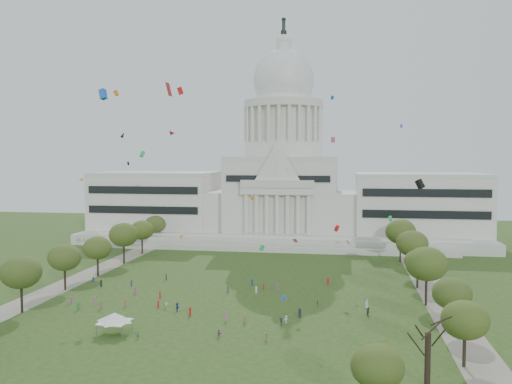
# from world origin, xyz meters

# --- Properties ---
(ground) EXTENTS (400.00, 400.00, 0.00)m
(ground) POSITION_xyz_m (0.00, 0.00, 0.00)
(ground) COLOR #2C4819
(ground) RESTS_ON ground
(capitol) EXTENTS (160.00, 64.50, 91.30)m
(capitol) POSITION_xyz_m (0.00, 113.59, 22.30)
(capitol) COLOR beige
(capitol) RESTS_ON ground
(path_left) EXTENTS (8.00, 160.00, 0.04)m
(path_left) POSITION_xyz_m (-48.00, 30.00, 0.02)
(path_left) COLOR gray
(path_left) RESTS_ON ground
(path_right) EXTENTS (8.00, 160.00, 0.04)m
(path_right) POSITION_xyz_m (48.00, 30.00, 0.02)
(path_right) COLOR gray
(path_right) RESTS_ON ground
(row_tree_r_0) EXTENTS (7.67, 7.67, 10.91)m
(row_tree_r_0) POSITION_xyz_m (44.94, -19.59, 7.75)
(row_tree_r_0) COLOR black
(row_tree_r_0) RESTS_ON ground
(row_tree_l_1) EXTENTS (8.86, 8.86, 12.59)m
(row_tree_l_1) POSITION_xyz_m (-44.07, -2.96, 8.95)
(row_tree_l_1) COLOR black
(row_tree_l_1) RESTS_ON ground
(row_tree_r_1) EXTENTS (7.58, 7.58, 10.78)m
(row_tree_r_1) POSITION_xyz_m (46.22, -1.75, 7.66)
(row_tree_r_1) COLOR black
(row_tree_r_1) RESTS_ON ground
(row_tree_l_2) EXTENTS (8.42, 8.42, 11.97)m
(row_tree_l_2) POSITION_xyz_m (-45.04, 17.30, 8.51)
(row_tree_l_2) COLOR black
(row_tree_l_2) RESTS_ON ground
(row_tree_r_2) EXTENTS (9.55, 9.55, 13.58)m
(row_tree_r_2) POSITION_xyz_m (44.17, 17.44, 9.66)
(row_tree_r_2) COLOR black
(row_tree_r_2) RESTS_ON ground
(row_tree_l_3) EXTENTS (8.12, 8.12, 11.55)m
(row_tree_l_3) POSITION_xyz_m (-44.09, 33.92, 8.21)
(row_tree_l_3) COLOR black
(row_tree_l_3) RESTS_ON ground
(row_tree_r_3) EXTENTS (7.01, 7.01, 9.98)m
(row_tree_r_3) POSITION_xyz_m (44.40, 34.48, 7.08)
(row_tree_r_3) COLOR black
(row_tree_r_3) RESTS_ON ground
(row_tree_l_4) EXTENTS (9.29, 9.29, 13.21)m
(row_tree_l_4) POSITION_xyz_m (-44.08, 52.42, 9.39)
(row_tree_l_4) COLOR black
(row_tree_l_4) RESTS_ON ground
(row_tree_r_4) EXTENTS (9.19, 9.19, 13.06)m
(row_tree_r_4) POSITION_xyz_m (44.76, 50.04, 9.29)
(row_tree_r_4) COLOR black
(row_tree_r_4) RESTS_ON ground
(row_tree_l_5) EXTENTS (8.33, 8.33, 11.85)m
(row_tree_l_5) POSITION_xyz_m (-45.22, 71.01, 8.42)
(row_tree_l_5) COLOR black
(row_tree_l_5) RESTS_ON ground
(row_tree_r_5) EXTENTS (9.82, 9.82, 13.96)m
(row_tree_r_5) POSITION_xyz_m (43.49, 70.19, 9.93)
(row_tree_r_5) COLOR black
(row_tree_r_5) RESTS_ON ground
(row_tree_l_6) EXTENTS (8.19, 8.19, 11.64)m
(row_tree_l_6) POSITION_xyz_m (-46.87, 89.14, 8.27)
(row_tree_l_6) COLOR black
(row_tree_l_6) RESTS_ON ground
(row_tree_r_6) EXTENTS (8.42, 8.42, 11.97)m
(row_tree_r_6) POSITION_xyz_m (45.96, 88.13, 8.51)
(row_tree_r_6) COLOR black
(row_tree_r_6) RESTS_ON ground
(near_tree_1) EXTENTS (6.93, 6.93, 9.86)m
(near_tree_1) POSITION_xyz_m (30.00, -40.00, 7.00)
(near_tree_1) COLOR black
(near_tree_1) RESTS_ON ground
(big_bare_tree) EXTENTS (6.00, 5.00, 12.80)m
(big_bare_tree) POSITION_xyz_m (38.00, -28.00, 8.67)
(big_bare_tree) COLOR black
(big_bare_tree) RESTS_ON ground
(event_tent) EXTENTS (7.95, 7.95, 4.19)m
(event_tent) POSITION_xyz_m (-18.00, -13.06, 3.25)
(event_tent) COLOR #4C4C4C
(event_tent) RESTS_ON ground
(person_0) EXTENTS (1.11, 1.19, 2.04)m
(person_0) POSITION_xyz_m (30.66, 12.80, 1.02)
(person_0) COLOR silver
(person_0) RESTS_ON ground
(person_2) EXTENTS (0.99, 1.06, 1.86)m
(person_2) POSITION_xyz_m (30.80, 6.99, 0.93)
(person_2) COLOR #26262B
(person_2) RESTS_ON ground
(person_3) EXTENTS (0.92, 1.25, 1.73)m
(person_3) POSITION_xyz_m (13.09, -3.02, 0.86)
(person_3) COLOR #26262B
(person_3) RESTS_ON ground
(person_4) EXTENTS (0.79, 1.06, 1.61)m
(person_4) POSITION_xyz_m (0.87, 1.16, 0.81)
(person_4) COLOR silver
(person_4) RESTS_ON ground
(person_5) EXTENTS (1.42, 1.92, 1.93)m
(person_5) POSITION_xyz_m (-10.81, 3.70, 0.96)
(person_5) COLOR navy
(person_5) RESTS_ON ground
(person_6) EXTENTS (0.77, 0.93, 1.64)m
(person_6) POSITION_xyz_m (11.50, -12.58, 0.82)
(person_6) COLOR olive
(person_6) RESTS_ON ground
(person_7) EXTENTS (0.62, 0.52, 1.46)m
(person_7) POSITION_xyz_m (-12.54, -15.06, 0.73)
(person_7) COLOR #33723F
(person_7) RESTS_ON ground
(person_8) EXTENTS (1.08, 0.98, 1.89)m
(person_8) POSITION_xyz_m (-13.99, 5.68, 0.95)
(person_8) COLOR silver
(person_8) RESTS_ON ground
(person_9) EXTENTS (1.16, 1.04, 1.62)m
(person_9) POSITION_xyz_m (13.95, -1.20, 0.81)
(person_9) COLOR silver
(person_9) RESTS_ON ground
(person_10) EXTENTS (0.50, 0.86, 1.42)m
(person_10) POSITION_xyz_m (19.61, 12.79, 0.71)
(person_10) COLOR #994C8C
(person_10) RESTS_ON ground
(person_11) EXTENTS (1.42, 1.28, 1.49)m
(person_11) POSITION_xyz_m (2.39, -12.00, 0.74)
(person_11) COLOR #994C8C
(person_11) RESTS_ON ground
(distant_crowd) EXTENTS (63.85, 37.33, 1.94)m
(distant_crowd) POSITION_xyz_m (-12.10, 14.35, 0.87)
(distant_crowd) COLOR #33723F
(distant_crowd) RESTS_ON ground
(kite_swarm) EXTENTS (89.05, 96.78, 64.90)m
(kite_swarm) POSITION_xyz_m (-0.12, 4.15, 30.37)
(kite_swarm) COLOR blue
(kite_swarm) RESTS_ON ground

